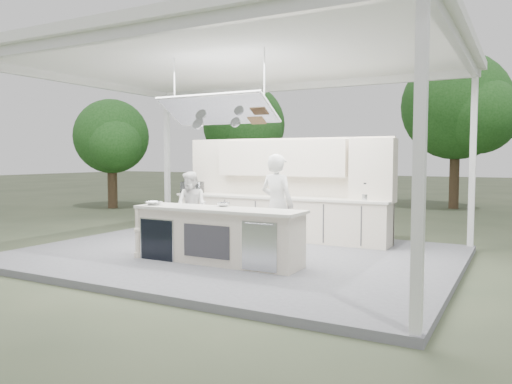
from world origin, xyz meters
The scene contains 12 objects.
ground centered at (0.00, 0.00, 0.00)m, with size 90.00×90.00×0.00m, color #4A5037.
stage_deck centered at (0.00, 0.00, 0.06)m, with size 8.00×6.00×0.12m, color slate.
tent centered at (0.00, -0.01, 3.71)m, with size 8.20×6.20×3.86m.
demo_island centered at (0.18, -0.91, 0.60)m, with size 3.10×0.79×0.95m.
back_counter centered at (0.00, 1.90, 0.60)m, with size 5.08×0.72×0.95m.
back_wall_unit centered at (0.44, 2.11, 1.57)m, with size 5.05×0.48×2.25m.
tree_cluster centered at (-0.16, 9.77, 3.29)m, with size 19.55×9.40×5.85m.
head_chef centered at (0.85, 0.11, 1.06)m, with size 0.69×0.45×1.88m, color white.
sous_chef centered at (-1.49, 0.69, 0.88)m, with size 0.74×0.57×1.51m, color silver.
toaster_oven centered at (-2.20, 1.70, 1.21)m, with size 0.50×0.34×0.28m, color #B1B4B8.
bowl_large centered at (-1.10, -1.03, 1.10)m, with size 0.28×0.28×0.07m, color silver.
bowl_small centered at (0.16, -0.65, 1.10)m, with size 0.22×0.22×0.07m, color silver.
Camera 1 is at (4.83, -8.10, 1.94)m, focal length 35.00 mm.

